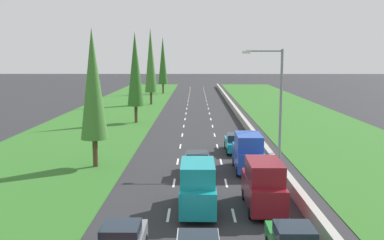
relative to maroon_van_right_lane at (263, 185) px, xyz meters
name	(u,v)px	position (x,y,z in m)	size (l,w,h in m)	color
ground_plane	(198,116)	(-3.45, 38.07, -1.40)	(300.00, 300.00, 0.00)	#28282B
grass_verge_left	(109,116)	(-16.10, 38.07, -1.38)	(14.00, 140.00, 0.04)	#2D6623
grass_verge_right	(299,116)	(10.90, 38.07, -1.38)	(14.00, 140.00, 0.04)	#2D6623
median_barrier	(238,113)	(2.25, 38.07, -0.97)	(0.44, 120.00, 0.85)	#9E9B93
lane_markings	(198,116)	(-3.45, 38.07, -1.39)	(3.64, 116.00, 0.01)	white
maroon_van_right_lane	(263,185)	(0.00, 0.00, 0.00)	(1.96, 4.90, 2.82)	maroon
teal_van_centre_lane	(198,187)	(-3.64, -0.36, 0.00)	(1.96, 4.90, 2.82)	teal
blue_van_right_lane	(248,153)	(0.12, 8.22, 0.00)	(1.96, 4.90, 2.82)	#1E47B7
silver_hatchback_centre_lane	(197,163)	(-3.66, 7.14, -0.56)	(1.74, 3.90, 1.72)	silver
teal_sedan_right_lane	(236,143)	(-0.18, 14.82, -0.59)	(1.82, 4.50, 1.64)	teal
poplar_tree_second	(93,85)	(-11.46, 9.36, 4.94)	(2.06, 2.06, 10.57)	#4C3823
poplar_tree_third	(135,69)	(-11.38, 31.77, 5.40)	(2.09, 2.09, 11.50)	#4C3823
poplar_tree_fourth	(151,61)	(-11.62, 53.17, 6.29)	(2.13, 2.13, 13.28)	#4C3823
poplar_tree_fifth	(163,61)	(-11.20, 75.92, 6.04)	(2.12, 2.12, 12.77)	#4C3823
street_light_mast	(277,98)	(2.61, 10.87, 3.83)	(3.20, 0.28, 9.00)	gray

